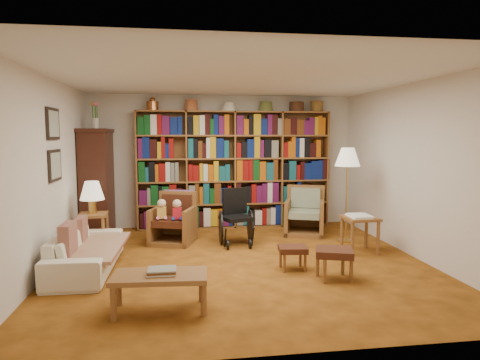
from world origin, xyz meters
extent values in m
plane|color=#A35919|center=(0.00, 0.00, 0.00)|extent=(5.00, 5.00, 0.00)
plane|color=silver|center=(0.00, 0.00, 2.50)|extent=(5.00, 5.00, 0.00)
plane|color=silver|center=(0.00, 2.50, 1.25)|extent=(5.00, 0.00, 5.00)
plane|color=silver|center=(0.00, -2.50, 1.25)|extent=(5.00, 0.00, 5.00)
plane|color=silver|center=(-2.50, 0.00, 1.25)|extent=(0.00, 5.00, 5.00)
plane|color=silver|center=(2.50, 0.00, 1.25)|extent=(0.00, 5.00, 5.00)
cube|color=brown|center=(0.20, 2.34, 1.10)|extent=(3.60, 0.30, 2.20)
cube|color=#3E1A11|center=(-2.25, 2.00, 0.90)|extent=(0.45, 0.90, 1.80)
cube|color=#3E1A11|center=(-2.25, 2.00, 1.83)|extent=(0.50, 0.95, 0.06)
cylinder|color=silver|center=(-2.25, 2.00, 1.95)|extent=(0.12, 0.12, 0.18)
cube|color=black|center=(-2.48, 0.30, 1.90)|extent=(0.03, 0.52, 0.42)
cube|color=gray|center=(-2.46, 0.30, 1.90)|extent=(0.01, 0.44, 0.34)
cube|color=black|center=(-2.48, 0.30, 1.35)|extent=(0.03, 0.52, 0.42)
cube|color=gray|center=(-2.46, 0.30, 1.35)|extent=(0.01, 0.44, 0.34)
imported|color=#F1E9CC|center=(-2.05, -0.03, 0.26)|extent=(1.77, 0.72, 0.51)
cube|color=beige|center=(-2.00, -0.03, 0.30)|extent=(0.87, 1.55, 0.04)
cube|color=maroon|center=(-2.18, 0.32, 0.45)|extent=(0.12, 0.36, 0.36)
cube|color=maroon|center=(-2.18, -0.38, 0.45)|extent=(0.13, 0.41, 0.41)
cube|color=brown|center=(-2.15, 0.99, 0.54)|extent=(0.45, 0.45, 0.04)
cylinder|color=brown|center=(-2.32, 0.82, 0.26)|extent=(0.05, 0.05, 0.52)
cylinder|color=brown|center=(-1.98, 0.82, 0.26)|extent=(0.05, 0.05, 0.52)
cylinder|color=brown|center=(-2.32, 1.17, 0.26)|extent=(0.05, 0.05, 0.52)
cylinder|color=brown|center=(-1.98, 1.17, 0.26)|extent=(0.05, 0.05, 0.52)
cylinder|color=gold|center=(-2.15, 0.99, 0.67)|extent=(0.12, 0.12, 0.20)
cone|color=beige|center=(-2.15, 0.99, 0.92)|extent=(0.36, 0.36, 0.28)
cube|color=brown|center=(-0.95, 1.24, 0.04)|extent=(0.82, 0.84, 0.07)
cube|color=brown|center=(-1.25, 1.24, 0.29)|extent=(0.26, 0.66, 0.58)
cube|color=brown|center=(-0.66, 1.24, 0.29)|extent=(0.26, 0.66, 0.58)
cube|color=brown|center=(-0.95, 1.54, 0.41)|extent=(0.64, 0.26, 0.81)
cube|color=#512515|center=(-0.95, 1.21, 0.36)|extent=(0.65, 0.69, 0.11)
cube|color=#512515|center=(-0.95, 1.48, 0.59)|extent=(0.51, 0.24, 0.34)
cube|color=#D1377A|center=(-0.95, 1.57, 0.65)|extent=(0.50, 0.20, 0.36)
cube|color=brown|center=(1.35, 1.54, 0.04)|extent=(0.87, 0.89, 0.07)
cube|color=brown|center=(1.05, 1.54, 0.30)|extent=(0.30, 0.68, 0.60)
cube|color=brown|center=(1.65, 1.54, 0.30)|extent=(0.30, 0.68, 0.60)
cube|color=brown|center=(1.35, 1.86, 0.42)|extent=(0.66, 0.30, 0.84)
cube|color=#9DA987|center=(1.35, 1.52, 0.37)|extent=(0.69, 0.73, 0.11)
cube|color=#9DA987|center=(1.35, 1.79, 0.62)|extent=(0.52, 0.27, 0.36)
cube|color=black|center=(0.06, 0.98, 0.43)|extent=(0.56, 0.56, 0.06)
cube|color=black|center=(0.06, 1.19, 0.68)|extent=(0.42, 0.20, 0.43)
cylinder|color=black|center=(-0.19, 1.08, 0.27)|extent=(0.03, 0.54, 0.54)
cylinder|color=black|center=(0.30, 1.08, 0.27)|extent=(0.03, 0.54, 0.54)
cylinder|color=black|center=(-0.12, 0.71, 0.08)|extent=(0.03, 0.15, 0.15)
cylinder|color=black|center=(0.23, 0.71, 0.08)|extent=(0.03, 0.15, 0.15)
cylinder|color=gold|center=(1.87, 0.94, 0.01)|extent=(0.26, 0.26, 0.03)
cylinder|color=gold|center=(1.87, 0.94, 0.65)|extent=(0.03, 0.03, 1.31)
cone|color=beige|center=(1.87, 0.94, 1.40)|extent=(0.41, 0.41, 0.30)
cube|color=brown|center=(1.82, 0.28, 0.52)|extent=(0.50, 0.50, 0.04)
cylinder|color=brown|center=(1.63, 0.09, 0.25)|extent=(0.05, 0.05, 0.50)
cylinder|color=brown|center=(2.02, 0.09, 0.25)|extent=(0.05, 0.05, 0.50)
cylinder|color=brown|center=(1.63, 0.48, 0.25)|extent=(0.05, 0.05, 0.50)
cylinder|color=brown|center=(2.02, 0.48, 0.25)|extent=(0.05, 0.05, 0.50)
cube|color=white|center=(1.82, 0.28, 0.55)|extent=(0.32, 0.40, 0.03)
cube|color=#512515|center=(0.61, -0.38, 0.27)|extent=(0.40, 0.35, 0.07)
cylinder|color=brown|center=(0.48, -0.49, 0.12)|extent=(0.04, 0.04, 0.24)
cylinder|color=brown|center=(0.75, -0.49, 0.12)|extent=(0.04, 0.04, 0.24)
cylinder|color=brown|center=(0.48, -0.27, 0.12)|extent=(0.04, 0.04, 0.24)
cylinder|color=brown|center=(0.75, -0.27, 0.12)|extent=(0.04, 0.04, 0.24)
cube|color=#512515|center=(1.01, -0.82, 0.33)|extent=(0.54, 0.49, 0.09)
cylinder|color=brown|center=(0.85, -0.95, 0.14)|extent=(0.04, 0.04, 0.29)
cylinder|color=brown|center=(1.18, -0.95, 0.14)|extent=(0.04, 0.04, 0.29)
cylinder|color=brown|center=(0.85, -0.68, 0.14)|extent=(0.04, 0.04, 0.29)
cylinder|color=brown|center=(1.18, -0.68, 0.14)|extent=(0.04, 0.04, 0.29)
cube|color=brown|center=(-1.05, -1.47, 0.35)|extent=(0.97, 0.53, 0.05)
cylinder|color=brown|center=(-1.47, -1.66, 0.16)|extent=(0.06, 0.06, 0.33)
cylinder|color=brown|center=(-0.62, -1.66, 0.16)|extent=(0.06, 0.06, 0.33)
cylinder|color=brown|center=(-1.47, -1.28, 0.16)|extent=(0.06, 0.06, 0.33)
cylinder|color=brown|center=(-0.62, -1.28, 0.16)|extent=(0.06, 0.06, 0.33)
cube|color=brown|center=(-1.05, -1.47, 0.40)|extent=(0.29, 0.24, 0.05)
camera|label=1|loc=(-0.84, -5.67, 1.75)|focal=32.00mm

